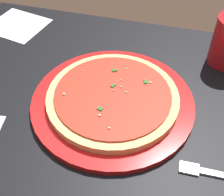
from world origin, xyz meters
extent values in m
cube|color=black|center=(-0.40, 0.29, 0.35)|extent=(0.06, 0.06, 0.71)
cube|color=black|center=(0.00, 0.00, 0.72)|extent=(0.94, 0.73, 0.03)
cylinder|color=red|center=(0.00, 0.01, 0.74)|extent=(0.36, 0.36, 0.01)
cylinder|color=#DBB26B|center=(0.00, 0.01, 0.76)|extent=(0.29, 0.29, 0.02)
cylinder|color=red|center=(0.00, 0.01, 0.77)|extent=(0.25, 0.25, 0.00)
sphere|color=#EFEACC|center=(-0.10, -0.02, 0.77)|extent=(0.01, 0.01, 0.01)
sphere|color=#EFEACC|center=(0.01, 0.04, 0.77)|extent=(0.00, 0.00, 0.00)
sphere|color=#EFEACC|center=(-0.09, 0.07, 0.77)|extent=(0.00, 0.00, 0.00)
sphere|color=#EFEACC|center=(-0.01, -0.05, 0.77)|extent=(0.01, 0.01, 0.01)
sphere|color=#EFEACC|center=(-0.10, 0.02, 0.77)|extent=(0.00, 0.00, 0.00)
sphere|color=#EFEACC|center=(0.00, 0.02, 0.77)|extent=(0.00, 0.00, 0.00)
sphere|color=#EFEACC|center=(0.01, 0.06, 0.77)|extent=(0.00, 0.00, 0.00)
sphere|color=#EFEACC|center=(0.07, 0.07, 0.77)|extent=(0.01, 0.01, 0.01)
sphere|color=#EFEACC|center=(0.02, -0.08, 0.77)|extent=(0.00, 0.00, 0.00)
sphere|color=#EFEACC|center=(0.01, 0.10, 0.77)|extent=(0.00, 0.00, 0.00)
sphere|color=#EFEACC|center=(0.03, 0.02, 0.77)|extent=(0.00, 0.00, 0.00)
cube|color=#23561E|center=(0.06, 0.07, 0.77)|extent=(0.01, 0.01, 0.00)
cube|color=#23561E|center=(-0.02, 0.09, 0.77)|extent=(0.01, 0.01, 0.00)
cube|color=#23561E|center=(-0.01, 0.04, 0.77)|extent=(0.01, 0.01, 0.00)
cube|color=#23561E|center=(-0.01, -0.04, 0.77)|extent=(0.01, 0.01, 0.00)
cube|color=white|center=(-0.35, 0.25, 0.74)|extent=(0.18, 0.17, 0.00)
cube|color=silver|center=(0.18, -0.11, 0.74)|extent=(0.04, 0.02, 0.00)
camera|label=1|loc=(0.12, -0.44, 1.24)|focal=49.29mm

